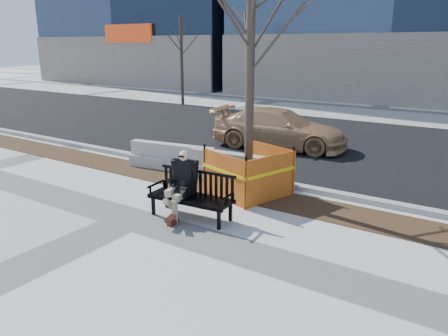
{
  "coord_description": "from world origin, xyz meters",
  "views": [
    {
      "loc": [
        6.0,
        -5.7,
        3.4
      ],
      "look_at": [
        1.36,
        1.31,
        0.97
      ],
      "focal_mm": 34.52,
      "sensor_mm": 36.0,
      "label": 1
    }
  ],
  "objects": [
    {
      "name": "asphalt_street",
      "position": [
        0.0,
        8.8,
        0.0
      ],
      "size": [
        60.0,
        10.4,
        0.01
      ],
      "primitive_type": "cube",
      "color": "black",
      "rests_on": "ground"
    },
    {
      "name": "curb",
      "position": [
        0.0,
        3.55,
        0.06
      ],
      "size": [
        60.0,
        0.25,
        0.12
      ],
      "primitive_type": "cube",
      "color": "#9E9B93",
      "rests_on": "ground"
    },
    {
      "name": "seated_man",
      "position": [
        0.72,
        0.74,
        0.0
      ],
      "size": [
        0.65,
        1.0,
        1.34
      ],
      "primitive_type": null,
      "rotation": [
        0.0,
        0.0,
        0.08
      ],
      "color": "black",
      "rests_on": "ground"
    },
    {
      "name": "tree_fence",
      "position": [
        1.17,
        2.63,
        0.0
      ],
      "size": [
        2.92,
        2.92,
        5.81
      ],
      "primitive_type": null,
      "rotation": [
        0.0,
        0.0,
        -0.31
      ],
      "color": "orange",
      "rests_on": "ground"
    },
    {
      "name": "jersey_barrier_left",
      "position": [
        -1.64,
        3.2,
        0.0
      ],
      "size": [
        2.62,
        0.89,
        0.74
      ],
      "primitive_type": null,
      "rotation": [
        0.0,
        0.0,
        0.15
      ],
      "color": "#A7A59C",
      "rests_on": "ground"
    },
    {
      "name": "mulch_strip",
      "position": [
        0.0,
        2.6,
        0.0
      ],
      "size": [
        40.0,
        1.2,
        0.02
      ],
      "primitive_type": "cube",
      "color": "#47301C",
      "rests_on": "ground"
    },
    {
      "name": "bench",
      "position": [
        0.96,
        0.71,
        0.0
      ],
      "size": [
        1.83,
        0.78,
        0.95
      ],
      "primitive_type": null,
      "rotation": [
        0.0,
        0.0,
        0.08
      ],
      "color": "black",
      "rests_on": "ground"
    },
    {
      "name": "sedan",
      "position": [
        -0.33,
        7.25,
        0.0
      ],
      "size": [
        4.75,
        2.49,
        1.31
      ],
      "primitive_type": "imported",
      "rotation": [
        0.0,
        0.0,
        1.72
      ],
      "color": "tan",
      "rests_on": "ground"
    },
    {
      "name": "far_tree_left",
      "position": [
        -9.86,
        13.91,
        0.0
      ],
      "size": [
        2.21,
        2.21,
        5.34
      ],
      "primitive_type": null,
      "rotation": [
        0.0,
        0.0,
        0.12
      ],
      "color": "#493D2F",
      "rests_on": "ground"
    },
    {
      "name": "jersey_barrier_right",
      "position": [
        0.5,
        3.2,
        0.0
      ],
      "size": [
        2.67,
        0.7,
        0.76
      ],
      "primitive_type": null,
      "rotation": [
        0.0,
        0.0,
        0.07
      ],
      "color": "#9E9B93",
      "rests_on": "ground"
    },
    {
      "name": "ground",
      "position": [
        0.0,
        0.0,
        0.0
      ],
      "size": [
        120.0,
        120.0,
        0.0
      ],
      "primitive_type": "plane",
      "color": "beige",
      "rests_on": "ground"
    }
  ]
}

